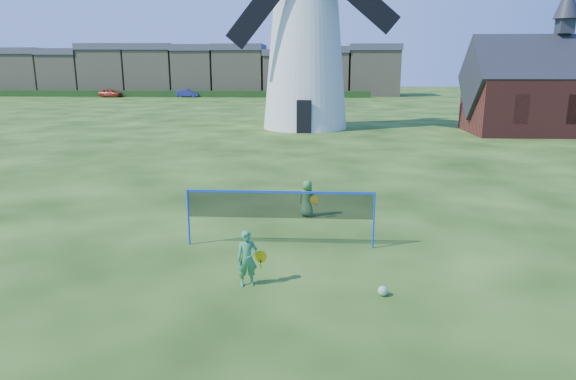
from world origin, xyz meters
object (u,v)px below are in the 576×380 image
(player_boy, at_px, (307,198))
(play_ball, at_px, (383,291))
(windmill, at_px, (306,37))
(player_girl, at_px, (247,259))
(car_left, at_px, (110,93))
(chapel, at_px, (557,92))
(car_right, at_px, (188,93))
(badminton_net, at_px, (280,206))

(player_boy, relative_size, play_ball, 5.44)
(windmill, height_order, player_girl, windmill)
(player_girl, distance_m, player_boy, 5.55)
(windmill, relative_size, car_left, 5.13)
(chapel, height_order, player_girl, chapel)
(car_left, height_order, car_right, car_left)
(play_ball, relative_size, car_left, 0.06)
(badminton_net, xyz_separation_m, play_ball, (2.41, -2.92, -1.03))
(badminton_net, distance_m, player_girl, 2.67)
(chapel, distance_m, car_right, 55.47)
(player_boy, bearing_deg, badminton_net, 96.59)
(car_left, bearing_deg, windmill, -127.44)
(chapel, relative_size, car_right, 3.50)
(player_boy, relative_size, car_right, 0.34)
(chapel, xyz_separation_m, car_left, (-49.04, 40.23, -2.30))
(windmill, relative_size, player_boy, 16.07)
(car_right, bearing_deg, chapel, -135.68)
(chapel, height_order, play_ball, chapel)
(badminton_net, distance_m, play_ball, 3.92)
(windmill, bearing_deg, badminton_net, -89.99)
(chapel, relative_size, car_left, 3.30)
(player_girl, height_order, play_ball, player_girl)
(player_girl, relative_size, car_left, 0.34)
(windmill, height_order, badminton_net, windmill)
(player_girl, distance_m, car_left, 74.00)
(play_ball, bearing_deg, player_girl, 173.07)
(play_ball, bearing_deg, car_right, 107.45)
(chapel, height_order, player_boy, chapel)
(windmill, distance_m, player_boy, 24.81)
(player_boy, xyz_separation_m, play_ball, (1.73, -5.78, -0.49))
(windmill, bearing_deg, chapel, -7.19)
(play_ball, distance_m, car_right, 71.99)
(chapel, xyz_separation_m, play_ball, (-15.52, -27.51, -2.83))
(play_ball, xyz_separation_m, car_right, (-21.59, 68.67, 0.47))
(badminton_net, bearing_deg, chapel, 53.91)
(play_ball, bearing_deg, chapel, 60.58)
(badminton_net, bearing_deg, play_ball, -50.46)
(play_ball, relative_size, car_right, 0.06)
(windmill, xyz_separation_m, player_girl, (-0.54, -29.42, -6.21))
(windmill, relative_size, chapel, 1.55)
(chapel, distance_m, car_left, 63.48)
(player_boy, bearing_deg, car_left, -42.92)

